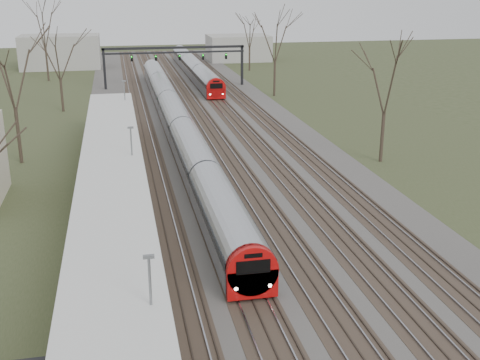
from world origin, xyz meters
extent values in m
cube|color=#474442|center=(0.00, 55.00, 0.05)|extent=(24.00, 160.00, 0.10)
cube|color=#4C3828|center=(-6.00, 55.00, 0.09)|extent=(2.60, 160.00, 0.06)
cube|color=gray|center=(-6.72, 55.00, 0.16)|extent=(0.07, 160.00, 0.12)
cube|color=gray|center=(-5.28, 55.00, 0.16)|extent=(0.07, 160.00, 0.12)
cube|color=#4C3828|center=(-2.50, 55.00, 0.09)|extent=(2.60, 160.00, 0.06)
cube|color=gray|center=(-3.22, 55.00, 0.16)|extent=(0.07, 160.00, 0.12)
cube|color=gray|center=(-1.78, 55.00, 0.16)|extent=(0.07, 160.00, 0.12)
cube|color=#4C3828|center=(1.00, 55.00, 0.09)|extent=(2.60, 160.00, 0.06)
cube|color=gray|center=(0.28, 55.00, 0.16)|extent=(0.07, 160.00, 0.12)
cube|color=gray|center=(1.72, 55.00, 0.16)|extent=(0.07, 160.00, 0.12)
cube|color=#4C3828|center=(4.50, 55.00, 0.09)|extent=(2.60, 160.00, 0.06)
cube|color=gray|center=(3.78, 55.00, 0.16)|extent=(0.07, 160.00, 0.12)
cube|color=gray|center=(5.22, 55.00, 0.16)|extent=(0.07, 160.00, 0.12)
cube|color=#4C3828|center=(8.00, 55.00, 0.09)|extent=(2.60, 160.00, 0.06)
cube|color=gray|center=(7.28, 55.00, 0.16)|extent=(0.07, 160.00, 0.12)
cube|color=gray|center=(8.72, 55.00, 0.16)|extent=(0.07, 160.00, 0.12)
cube|color=#9E9B93|center=(-9.05, 37.50, 0.50)|extent=(3.50, 69.00, 1.00)
cylinder|color=slate|center=(-9.05, 18.00, 2.50)|extent=(0.14, 0.14, 3.00)
cylinder|color=slate|center=(-9.05, 26.00, 2.50)|extent=(0.14, 0.14, 3.00)
cylinder|color=slate|center=(-9.05, 34.00, 2.50)|extent=(0.14, 0.14, 3.00)
cylinder|color=slate|center=(-9.05, 42.00, 2.50)|extent=(0.14, 0.14, 3.00)
cylinder|color=slate|center=(-9.05, 50.00, 2.50)|extent=(0.14, 0.14, 3.00)
cube|color=silver|center=(-9.05, 33.00, 4.05)|extent=(4.10, 50.00, 0.12)
cube|color=beige|center=(-9.05, 33.00, 3.88)|extent=(4.10, 50.00, 0.25)
cube|color=black|center=(-10.00, 85.00, 3.00)|extent=(0.35, 0.35, 6.00)
cube|color=black|center=(10.50, 85.00, 3.00)|extent=(0.35, 0.35, 6.00)
cube|color=black|center=(0.25, 85.00, 5.90)|extent=(21.00, 0.35, 0.35)
cube|color=black|center=(0.25, 85.00, 5.20)|extent=(21.00, 0.25, 0.25)
cube|color=black|center=(-6.00, 84.80, 4.50)|extent=(0.32, 0.22, 0.85)
sphere|color=#0CFF19|center=(-6.00, 84.66, 4.75)|extent=(0.16, 0.16, 0.16)
cube|color=black|center=(-2.50, 84.80, 4.50)|extent=(0.32, 0.22, 0.85)
sphere|color=#0CFF19|center=(-2.50, 84.66, 4.75)|extent=(0.16, 0.16, 0.16)
cube|color=black|center=(1.00, 84.80, 4.50)|extent=(0.32, 0.22, 0.85)
sphere|color=#0CFF19|center=(1.00, 84.66, 4.75)|extent=(0.16, 0.16, 0.16)
cube|color=black|center=(4.50, 84.80, 4.50)|extent=(0.32, 0.22, 0.85)
sphere|color=#0CFF19|center=(4.50, 84.66, 4.75)|extent=(0.16, 0.16, 0.16)
cube|color=black|center=(8.00, 84.80, 4.50)|extent=(0.32, 0.22, 0.85)
sphere|color=#0CFF19|center=(8.00, 84.66, 4.75)|extent=(0.16, 0.16, 0.16)
cylinder|color=#2D231C|center=(-17.00, 48.00, 2.48)|extent=(0.30, 0.30, 4.95)
cylinder|color=#2D231C|center=(14.00, 42.00, 2.25)|extent=(0.30, 0.30, 4.50)
cube|color=#9EA0A7|center=(-2.50, 57.85, 1.10)|extent=(2.55, 75.00, 1.60)
cylinder|color=#9EA0A7|center=(-2.50, 57.85, 1.75)|extent=(2.60, 74.70, 2.60)
cube|color=black|center=(-2.50, 57.85, 1.85)|extent=(2.62, 74.40, 0.55)
cube|color=#B30A0A|center=(-2.50, 20.45, 1.05)|extent=(2.55, 0.50, 1.50)
cylinder|color=#B30A0A|center=(-2.50, 20.50, 1.75)|extent=(2.60, 0.60, 2.60)
cube|color=black|center=(-2.50, 20.23, 2.05)|extent=(1.70, 0.12, 0.70)
sphere|color=white|center=(-3.35, 20.25, 0.95)|extent=(0.22, 0.22, 0.22)
sphere|color=white|center=(-1.65, 20.25, 0.95)|extent=(0.22, 0.22, 0.22)
cube|color=black|center=(-2.50, 57.85, 0.17)|extent=(1.80, 74.00, 0.35)
cube|color=#9EA0A7|center=(4.50, 95.56, 1.10)|extent=(2.55, 45.00, 1.60)
cylinder|color=#9EA0A7|center=(4.50, 95.56, 1.75)|extent=(2.60, 44.70, 2.60)
cube|color=black|center=(4.50, 95.56, 1.85)|extent=(2.62, 44.40, 0.55)
cube|color=#B30A0A|center=(4.50, 73.16, 1.05)|extent=(2.55, 0.50, 1.50)
cylinder|color=#B30A0A|center=(4.50, 73.21, 1.75)|extent=(2.60, 0.60, 2.60)
cube|color=black|center=(4.50, 72.94, 2.05)|extent=(1.70, 0.12, 0.70)
sphere|color=white|center=(3.65, 72.96, 0.95)|extent=(0.22, 0.22, 0.22)
sphere|color=white|center=(5.35, 72.96, 0.95)|extent=(0.22, 0.22, 0.22)
cube|color=black|center=(4.50, 95.56, 0.17)|extent=(1.80, 44.00, 0.35)
camera|label=1|loc=(-8.42, -5.35, 15.14)|focal=45.00mm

